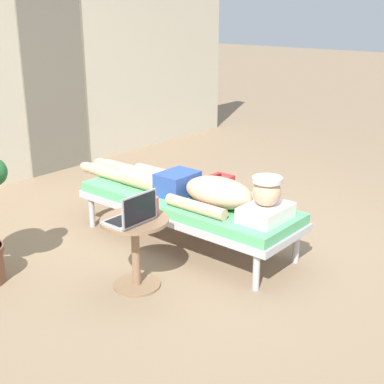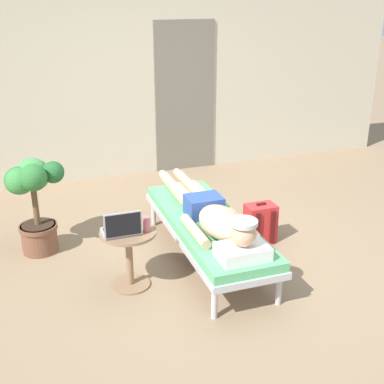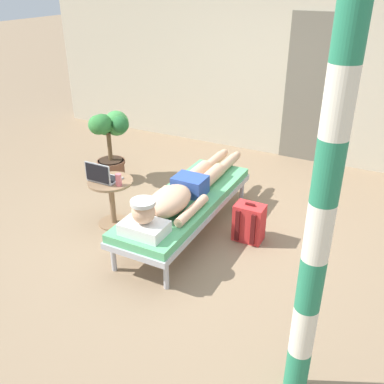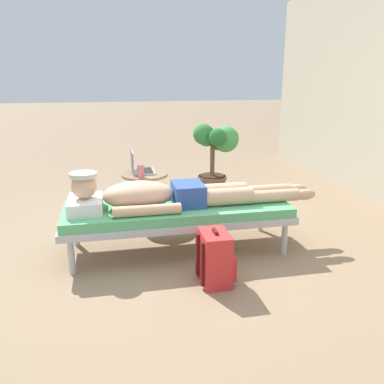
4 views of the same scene
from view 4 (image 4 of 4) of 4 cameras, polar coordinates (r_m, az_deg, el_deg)
ground_plane at (r=3.56m, az=-1.95°, el=-8.95°), size 40.00×40.00×0.00m
lounge_chair at (r=3.55m, az=-2.07°, el=-2.98°), size 0.66×1.98×0.42m
person_reclining at (r=3.48m, az=-3.78°, el=-0.39°), size 0.53×2.17×0.33m
side_table at (r=4.27m, az=-6.62°, el=0.43°), size 0.48×0.48×0.52m
laptop at (r=4.27m, az=-7.48°, el=3.52°), size 0.31×0.24×0.23m
drink_glass at (r=4.06m, az=-7.23°, el=2.95°), size 0.06×0.06×0.13m
backpack at (r=3.06m, az=3.29°, el=-9.30°), size 0.30×0.26×0.42m
potted_plant at (r=5.06m, az=3.27°, el=5.68°), size 0.55×0.57×0.94m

